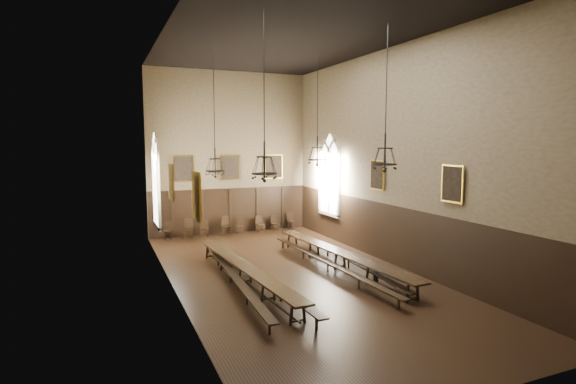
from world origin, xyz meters
TOP-DOWN VIEW (x-y plane):
  - floor at (0.00, 0.00)m, footprint 9.00×18.00m
  - ceiling at (0.00, 0.00)m, footprint 9.00×18.00m
  - wall_back at (0.00, 9.01)m, footprint 9.00×0.02m
  - wall_front at (0.00, -9.01)m, footprint 9.00×0.02m
  - wall_left at (-4.51, 0.00)m, footprint 0.02×18.00m
  - wall_right at (4.51, 0.00)m, footprint 0.02×18.00m
  - wainscot_panelling at (0.00, 0.00)m, footprint 9.00×18.00m
  - table_left at (-2.04, -0.24)m, footprint 1.26×9.02m
  - table_right at (2.09, 0.13)m, footprint 1.27×9.43m
  - bench_left_outer at (-2.48, 0.13)m, footprint 0.87×10.34m
  - bench_left_inner at (-1.56, 0.11)m, footprint 0.56×10.78m
  - bench_right_inner at (1.43, -0.06)m, footprint 0.56×9.57m
  - bench_right_outer at (2.48, 0.11)m, footprint 0.90×9.09m
  - chair_0 at (-3.54, 8.49)m, footprint 0.49×0.49m
  - chair_1 at (-2.48, 8.47)m, footprint 0.56×0.56m
  - chair_2 at (-1.58, 8.60)m, footprint 0.49×0.49m
  - chair_3 at (-0.39, 8.52)m, footprint 0.46×0.46m
  - chair_4 at (0.41, 8.46)m, footprint 0.49×0.49m
  - chair_5 at (1.59, 8.54)m, footprint 0.47×0.47m
  - chair_6 at (2.51, 8.55)m, footprint 0.39×0.39m
  - chair_7 at (3.55, 8.60)m, footprint 0.47×0.47m
  - chandelier_back_left at (-2.32, 2.84)m, footprint 0.80×0.80m
  - chandelier_back_right at (2.18, 2.43)m, footprint 0.85×0.85m
  - chandelier_front_left at (-2.11, -2.58)m, footprint 0.80×0.80m
  - chandelier_front_right at (2.22, -2.62)m, footprint 0.84×0.84m
  - portrait_back_0 at (-2.60, 8.88)m, footprint 1.10×0.12m
  - portrait_back_1 at (0.00, 8.88)m, footprint 1.10×0.12m
  - portrait_back_2 at (2.60, 8.88)m, footprint 1.10×0.12m
  - portrait_left_0 at (-4.38, 1.00)m, footprint 0.12×1.00m
  - portrait_left_1 at (-4.38, -3.50)m, footprint 0.12×1.00m
  - portrait_right_0 at (4.38, 1.00)m, footprint 0.12×1.00m
  - portrait_right_1 at (4.38, -3.50)m, footprint 0.12×1.00m
  - window_right at (4.43, 5.50)m, footprint 0.20×2.20m
  - window_left at (-4.43, 5.50)m, footprint 0.20×2.20m

SIDE VIEW (x-z plane):
  - floor at x=0.00m, z-range -0.02..0.00m
  - chair_6 at x=2.51m, z-range -0.17..0.69m
  - bench_right_outer at x=2.48m, z-range 0.06..0.46m
  - chair_4 at x=0.41m, z-range -0.17..0.70m
  - chair_2 at x=-1.58m, z-range -0.18..0.72m
  - chair_5 at x=1.59m, z-range -0.18..0.73m
  - bench_right_inner at x=1.43m, z-range 0.06..0.49m
  - chair_7 at x=3.55m, z-range -0.19..0.75m
  - chair_0 at x=-3.54m, z-range -0.19..0.78m
  - bench_left_outer at x=-2.48m, z-range 0.06..0.53m
  - chair_3 at x=-0.39m, z-range -0.20..0.81m
  - chair_1 at x=-2.48m, z-range -0.20..0.81m
  - bench_left_inner at x=-1.56m, z-range 0.07..0.55m
  - table_left at x=-2.04m, z-range 0.00..0.70m
  - table_right at x=2.09m, z-range 0.00..0.73m
  - wainscot_panelling at x=0.00m, z-range 0.00..2.50m
  - window_right at x=4.43m, z-range 1.10..5.70m
  - window_left at x=-4.43m, z-range 1.10..5.70m
  - portrait_back_0 at x=-2.60m, z-range 3.00..4.40m
  - portrait_back_1 at x=0.00m, z-range 3.00..4.40m
  - portrait_back_2 at x=2.60m, z-range 3.00..4.40m
  - portrait_left_0 at x=-4.38m, z-range 3.05..4.35m
  - portrait_left_1 at x=-4.38m, z-range 3.05..4.35m
  - portrait_right_0 at x=4.38m, z-range 3.05..4.35m
  - portrait_right_1 at x=4.38m, z-range 3.05..4.35m
  - chandelier_back_left at x=-2.32m, z-range 1.69..6.91m
  - wall_back at x=0.00m, z-range 0.00..9.00m
  - wall_front at x=0.00m, z-range 0.00..9.00m
  - wall_left at x=-4.51m, z-range 0.00..9.00m
  - wall_right at x=4.51m, z-range 0.00..9.00m
  - chandelier_front_left at x=-2.11m, z-range 2.04..7.01m
  - chandelier_back_right at x=2.18m, z-range 2.25..7.06m
  - chandelier_front_right at x=2.22m, z-range 2.30..7.08m
  - ceiling at x=0.00m, z-range 9.00..9.02m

